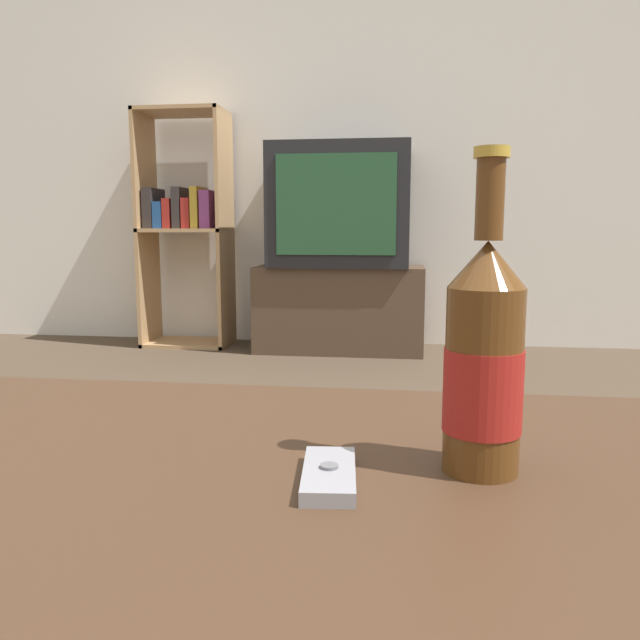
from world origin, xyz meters
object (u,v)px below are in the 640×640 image
object	(u,v)px
tv_stand	(340,309)
beer_bottle	(484,361)
bookshelf	(184,223)
cell_phone	(329,475)
television	(340,206)

from	to	relation	value
tv_stand	beer_bottle	world-z (taller)	beer_bottle
bookshelf	cell_phone	bearing A→B (deg)	-67.94
television	cell_phone	xyz separation A→B (m)	(0.26, -2.72, -0.34)
cell_phone	beer_bottle	bearing A→B (deg)	13.43
tv_stand	television	world-z (taller)	television
television	cell_phone	bearing A→B (deg)	-84.48
bookshelf	tv_stand	bearing A→B (deg)	-3.34
tv_stand	beer_bottle	distance (m)	2.72
television	beer_bottle	size ratio (longest dim) A/B	2.33
television	beer_bottle	distance (m)	2.71
tv_stand	cell_phone	bearing A→B (deg)	-84.49
television	cell_phone	size ratio (longest dim) A/B	6.11
television	beer_bottle	xyz separation A→B (m)	(0.40, -2.67, -0.24)
bookshelf	cell_phone	size ratio (longest dim) A/B	10.90
cell_phone	television	bearing A→B (deg)	90.28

